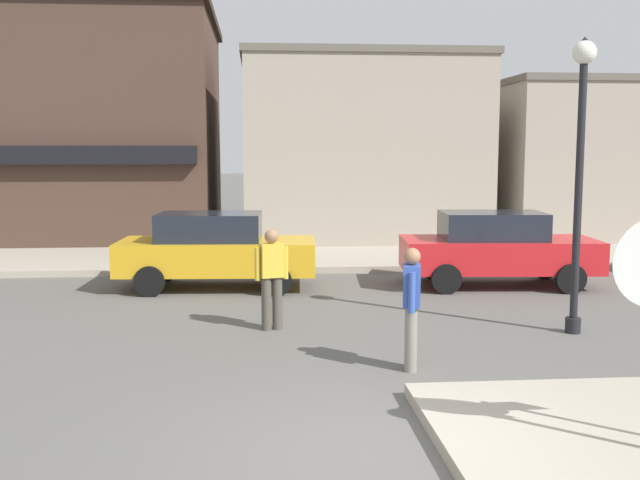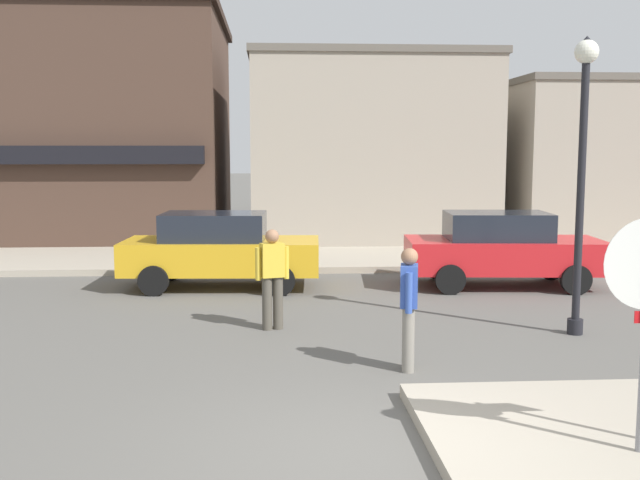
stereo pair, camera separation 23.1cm
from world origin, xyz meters
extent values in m
plane|color=#5B5954|center=(0.00, 0.00, 0.00)|extent=(160.00, 160.00, 0.00)
cube|color=#A89E8C|center=(0.00, 12.29, 0.07)|extent=(80.00, 4.00, 0.15)
cylinder|color=black|center=(3.83, 4.42, 2.10)|extent=(0.12, 0.12, 4.20)
cylinder|color=black|center=(3.83, 4.42, 0.12)|extent=(0.24, 0.24, 0.24)
sphere|color=white|center=(3.83, 4.42, 4.31)|extent=(0.36, 0.36, 0.36)
cone|color=black|center=(3.83, 4.42, 4.45)|extent=(0.32, 0.32, 0.18)
cube|color=gold|center=(-1.91, 8.70, 0.67)|extent=(4.09, 1.93, 0.66)
cube|color=#1E232D|center=(-2.06, 8.71, 1.28)|extent=(2.16, 1.51, 0.56)
cylinder|color=black|center=(-0.63, 9.48, 0.30)|extent=(0.61, 0.21, 0.60)
cylinder|color=black|center=(-0.72, 7.78, 0.30)|extent=(0.61, 0.21, 0.60)
cylinder|color=black|center=(-3.10, 9.62, 0.30)|extent=(0.61, 0.21, 0.60)
cylinder|color=black|center=(-3.20, 7.92, 0.30)|extent=(0.61, 0.21, 0.60)
cube|color=red|center=(3.95, 8.45, 0.67)|extent=(4.12, 2.00, 0.66)
cube|color=#1E232D|center=(3.80, 8.46, 1.28)|extent=(2.18, 1.55, 0.56)
cylinder|color=black|center=(5.25, 9.20, 0.30)|extent=(0.61, 0.23, 0.60)
cylinder|color=black|center=(5.12, 7.50, 0.30)|extent=(0.61, 0.23, 0.60)
cylinder|color=black|center=(2.78, 9.39, 0.30)|extent=(0.61, 0.23, 0.60)
cylinder|color=black|center=(2.65, 7.69, 0.30)|extent=(0.61, 0.23, 0.60)
cylinder|color=#4C473D|center=(-0.96, 5.00, 0.42)|extent=(0.16, 0.16, 0.85)
cylinder|color=#4C473D|center=(-0.78, 5.05, 0.42)|extent=(0.16, 0.16, 0.85)
cube|color=gold|center=(-0.87, 5.03, 1.12)|extent=(0.41, 0.31, 0.54)
sphere|color=#9E7051|center=(-0.87, 5.03, 1.50)|extent=(0.22, 0.22, 0.22)
cylinder|color=gold|center=(-1.09, 4.97, 1.07)|extent=(0.11, 0.11, 0.52)
cylinder|color=gold|center=(-0.65, 5.09, 1.07)|extent=(0.11, 0.11, 0.52)
cylinder|color=gray|center=(0.91, 2.78, 0.42)|extent=(0.16, 0.16, 0.85)
cylinder|color=gray|center=(0.87, 2.60, 0.42)|extent=(0.16, 0.16, 0.85)
cube|color=#3351A8|center=(0.89, 2.69, 1.12)|extent=(0.28, 0.40, 0.54)
sphere|color=#9E7051|center=(0.89, 2.69, 1.50)|extent=(0.22, 0.22, 0.22)
cylinder|color=#3351A8|center=(0.93, 2.92, 1.07)|extent=(0.11, 0.11, 0.52)
cylinder|color=#3351A8|center=(0.84, 2.47, 1.07)|extent=(0.11, 0.11, 0.52)
cube|color=#473328|center=(-7.35, 18.39, 3.43)|extent=(9.75, 8.20, 6.86)
cube|color=black|center=(-7.35, 14.14, 2.70)|extent=(9.26, 0.40, 0.50)
cube|color=#2E211A|center=(-7.35, 18.39, 6.98)|extent=(10.04, 8.44, 0.24)
cube|color=#9E9384|center=(2.11, 17.07, 2.74)|extent=(7.12, 6.36, 5.48)
cube|color=#5E584F|center=(2.11, 17.07, 5.58)|extent=(7.26, 6.49, 0.20)
cube|color=#9E9384|center=(8.90, 16.73, 2.38)|extent=(5.00, 5.87, 4.76)
cube|color=#5E584F|center=(8.90, 16.73, 4.86)|extent=(5.10, 5.99, 0.20)
camera|label=1|loc=(-1.10, -6.68, 2.88)|focal=42.00mm
camera|label=2|loc=(-0.87, -6.70, 2.88)|focal=42.00mm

